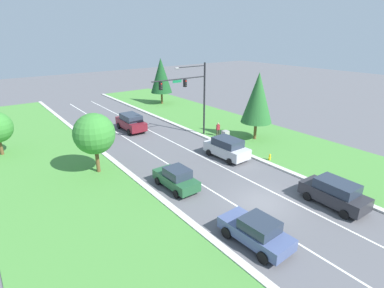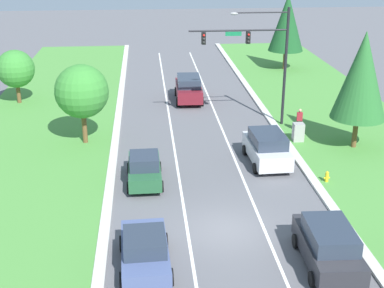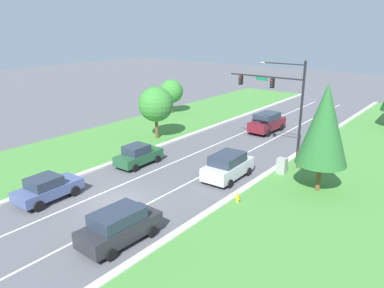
{
  "view_description": "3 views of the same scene",
  "coord_description": "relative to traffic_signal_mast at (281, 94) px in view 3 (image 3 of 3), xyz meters",
  "views": [
    {
      "loc": [
        -15.28,
        -11.81,
        11.54
      ],
      "look_at": [
        0.07,
        8.56,
        1.92
      ],
      "focal_mm": 28.0,
      "sensor_mm": 36.0,
      "label": 1
    },
    {
      "loc": [
        -3.54,
        -21.5,
        12.86
      ],
      "look_at": [
        -1.04,
        6.15,
        1.97
      ],
      "focal_mm": 50.0,
      "sensor_mm": 36.0,
      "label": 2
    },
    {
      "loc": [
        17.43,
        -14.57,
        11.06
      ],
      "look_at": [
        1.28,
        6.29,
        2.61
      ],
      "focal_mm": 35.0,
      "sensor_mm": 36.0,
      "label": 3
    }
  ],
  "objects": [
    {
      "name": "ground_plane",
      "position": [
        -4.37,
        -14.4,
        -5.5
      ],
      "size": [
        160.0,
        160.0,
        0.0
      ],
      "primitive_type": "plane",
      "color": "#5B5B60"
    },
    {
      "name": "curb_strip_right",
      "position": [
        1.28,
        -14.4,
        -5.42
      ],
      "size": [
        0.5,
        90.0,
        0.15
      ],
      "color": "beige",
      "rests_on": "ground_plane"
    },
    {
      "name": "curb_strip_left",
      "position": [
        -10.02,
        -14.4,
        -5.42
      ],
      "size": [
        0.5,
        90.0,
        0.15
      ],
      "color": "beige",
      "rests_on": "ground_plane"
    },
    {
      "name": "grass_verge_right",
      "position": [
        6.53,
        -14.4,
        -5.46
      ],
      "size": [
        10.0,
        90.0,
        0.08
      ],
      "color": "#4C8E3D",
      "rests_on": "ground_plane"
    },
    {
      "name": "grass_verge_left",
      "position": [
        -15.27,
        -14.4,
        -5.46
      ],
      "size": [
        10.0,
        90.0,
        0.08
      ],
      "color": "#4C8E3D",
      "rests_on": "ground_plane"
    },
    {
      "name": "lane_stripe_inner_left",
      "position": [
        -6.17,
        -14.4,
        -5.5
      ],
      "size": [
        0.14,
        81.0,
        0.01
      ],
      "color": "white",
      "rests_on": "ground_plane"
    },
    {
      "name": "lane_stripe_inner_right",
      "position": [
        -2.57,
        -14.4,
        -5.5
      ],
      "size": [
        0.14,
        81.0,
        0.01
      ],
      "color": "white",
      "rests_on": "ground_plane"
    },
    {
      "name": "traffic_signal_mast",
      "position": [
        0.0,
        0.0,
        0.0
      ],
      "size": [
        6.87,
        0.41,
        8.35
      ],
      "color": "black",
      "rests_on": "ground_plane"
    },
    {
      "name": "forest_sedan",
      "position": [
        -8.1,
        -8.84,
        -4.65
      ],
      "size": [
        1.99,
        4.19,
        1.73
      ],
      "rotation": [
        0.0,
        0.0,
        0.01
      ],
      "color": "#235633",
      "rests_on": "ground_plane"
    },
    {
      "name": "silver_suv",
      "position": [
        -0.77,
        -6.74,
        -4.5
      ],
      "size": [
        2.34,
        4.64,
        1.95
      ],
      "rotation": [
        0.0,
        0.0,
        0.03
      ],
      "color": "silver",
      "rests_on": "ground_plane"
    },
    {
      "name": "burgundy_suv",
      "position": [
        -4.34,
        6.63,
        -4.43
      ],
      "size": [
        2.3,
        5.01,
        2.07
      ],
      "rotation": [
        0.0,
        0.0,
        -0.03
      ],
      "color": "maroon",
      "rests_on": "ground_plane"
    },
    {
      "name": "slate_blue_sedan",
      "position": [
        -8.15,
        -17.05,
        -4.65
      ],
      "size": [
        2.21,
        4.41,
        1.68
      ],
      "rotation": [
        0.0,
        0.0,
        0.04
      ],
      "color": "#475684",
      "rests_on": "ground_plane"
    },
    {
      "name": "charcoal_suv",
      "position": [
        -0.62,
        -17.55,
        -4.54
      ],
      "size": [
        2.26,
        4.57,
        1.87
      ],
      "rotation": [
        0.0,
        0.0,
        -0.04
      ],
      "color": "#28282D",
      "rests_on": "ground_plane"
    },
    {
      "name": "utility_cabinet",
      "position": [
        2.08,
        -3.48,
        -4.85
      ],
      "size": [
        0.7,
        0.6,
        1.31
      ],
      "color": "#9E9E99",
      "rests_on": "ground_plane"
    },
    {
      "name": "pedestrian",
      "position": [
        2.68,
        -1.6,
        -4.56
      ],
      "size": [
        0.41,
        0.27,
        1.69
      ],
      "rotation": [
        0.0,
        0.0,
        3.01
      ],
      "color": "#42382D",
      "rests_on": "ground_plane"
    },
    {
      "name": "fire_hydrant",
      "position": [
        1.95,
        -9.8,
        -5.16
      ],
      "size": [
        0.34,
        0.2,
        0.7
      ],
      "color": "gold",
      "rests_on": "ground_plane"
    },
    {
      "name": "conifer_near_right_tree",
      "position": [
        5.4,
        -4.84,
        -0.71
      ],
      "size": [
        3.42,
        3.42,
        7.54
      ],
      "color": "brown",
      "rests_on": "ground_plane"
    },
    {
      "name": "oak_near_left_tree",
      "position": [
        -11.96,
        -2.46,
        -1.96
      ],
      "size": [
        3.46,
        3.46,
        5.29
      ],
      "color": "brown",
      "rests_on": "ground_plane"
    },
    {
      "name": "oak_far_left_tree",
      "position": [
        -18.19,
        7.09,
        -2.62
      ],
      "size": [
        3.01,
        3.01,
        4.4
      ],
      "color": "brown",
      "rests_on": "ground_plane"
    }
  ]
}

